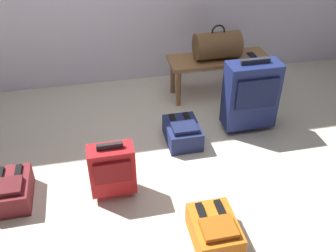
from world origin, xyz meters
TOP-DOWN VIEW (x-y plane):
  - ground_plane at (0.00, 0.00)m, footprint 6.60×6.60m
  - bench at (0.71, 1.04)m, footprint 1.00×0.36m
  - duffel_bag_brown at (0.68, 1.04)m, footprint 0.44×0.26m
  - cell_phone at (1.04, 1.00)m, footprint 0.07×0.14m
  - suitcase_upright_navy at (0.78, 0.39)m, footprint 0.46×0.24m
  - suitcase_small_red at (-0.48, -0.20)m, footprint 0.32×0.19m
  - backpack_maroon at (-1.20, -0.11)m, footprint 0.28×0.38m
  - backpack_orange at (0.10, -0.76)m, footprint 0.28×0.38m
  - backpack_navy at (0.16, 0.31)m, footprint 0.28×0.38m

SIDE VIEW (x-z plane):
  - ground_plane at x=0.00m, z-range 0.00..0.00m
  - backpack_maroon at x=-1.20m, z-range -0.01..0.20m
  - backpack_orange at x=0.10m, z-range -0.01..0.20m
  - backpack_navy at x=0.16m, z-range -0.01..0.20m
  - suitcase_small_red at x=-0.48m, z-range 0.01..0.47m
  - bench at x=0.71m, z-range 0.14..0.56m
  - suitcase_upright_navy at x=0.78m, z-range 0.01..0.69m
  - cell_phone at x=1.04m, z-range 0.41..0.42m
  - duffel_bag_brown at x=0.68m, z-range 0.38..0.71m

